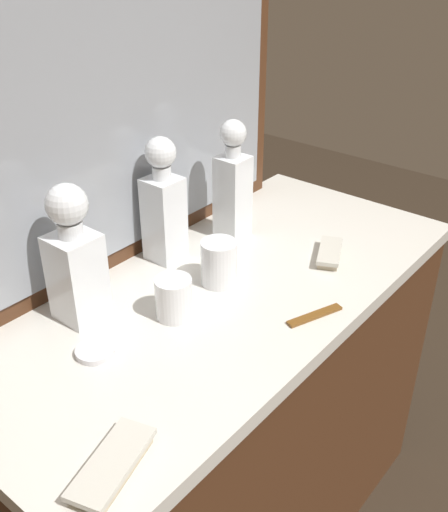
{
  "coord_description": "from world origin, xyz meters",
  "views": [
    {
      "loc": [
        -0.86,
        -0.7,
        1.58
      ],
      "look_at": [
        0.0,
        0.0,
        0.93
      ],
      "focal_mm": 41.93,
      "sensor_mm": 36.0,
      "label": 1
    }
  ],
  "objects_px": {
    "crystal_tumbler_rear": "(219,264)",
    "silver_brush_far_left": "(112,466)",
    "porcelain_dish": "(95,351)",
    "crystal_tumbler_right": "(174,300)",
    "crystal_decanter_center": "(164,212)",
    "silver_brush_front": "(329,253)",
    "tortoiseshell_comb": "(315,315)",
    "crystal_decanter_left": "(233,191)",
    "crystal_decanter_rear": "(76,266)"
  },
  "relations": [
    {
      "from": "crystal_decanter_rear",
      "to": "crystal_tumbler_right",
      "type": "xyz_separation_m",
      "value": [
        0.12,
        -0.15,
        -0.08
      ]
    },
    {
      "from": "crystal_decanter_center",
      "to": "crystal_decanter_left",
      "type": "xyz_separation_m",
      "value": [
        0.19,
        -0.05,
        0.0
      ]
    },
    {
      "from": "porcelain_dish",
      "to": "crystal_decanter_left",
      "type": "bearing_deg",
      "value": 10.18
    },
    {
      "from": "crystal_decanter_left",
      "to": "crystal_tumbler_right",
      "type": "distance_m",
      "value": 0.38
    },
    {
      "from": "crystal_tumbler_rear",
      "to": "porcelain_dish",
      "type": "relative_size",
      "value": 1.38
    },
    {
      "from": "crystal_decanter_left",
      "to": "crystal_tumbler_rear",
      "type": "distance_m",
      "value": 0.24
    },
    {
      "from": "crystal_decanter_center",
      "to": "silver_brush_far_left",
      "type": "height_order",
      "value": "crystal_decanter_center"
    },
    {
      "from": "crystal_tumbler_rear",
      "to": "porcelain_dish",
      "type": "bearing_deg",
      "value": 176.29
    },
    {
      "from": "crystal_decanter_left",
      "to": "silver_brush_far_left",
      "type": "distance_m",
      "value": 0.78
    },
    {
      "from": "crystal_decanter_center",
      "to": "crystal_tumbler_right",
      "type": "distance_m",
      "value": 0.26
    },
    {
      "from": "crystal_decanter_center",
      "to": "silver_brush_front",
      "type": "relative_size",
      "value": 2.13
    },
    {
      "from": "crystal_decanter_left",
      "to": "silver_brush_front",
      "type": "height_order",
      "value": "crystal_decanter_left"
    },
    {
      "from": "crystal_decanter_center",
      "to": "porcelain_dish",
      "type": "distance_m",
      "value": 0.4
    },
    {
      "from": "crystal_decanter_rear",
      "to": "tortoiseshell_comb",
      "type": "distance_m",
      "value": 0.49
    },
    {
      "from": "silver_brush_far_left",
      "to": "silver_brush_front",
      "type": "bearing_deg",
      "value": 5.67
    },
    {
      "from": "crystal_decanter_rear",
      "to": "porcelain_dish",
      "type": "height_order",
      "value": "crystal_decanter_rear"
    },
    {
      "from": "crystal_tumbler_rear",
      "to": "silver_brush_far_left",
      "type": "height_order",
      "value": "crystal_tumbler_rear"
    },
    {
      "from": "crystal_tumbler_right",
      "to": "porcelain_dish",
      "type": "relative_size",
      "value": 1.18
    },
    {
      "from": "crystal_decanter_center",
      "to": "crystal_decanter_left",
      "type": "distance_m",
      "value": 0.2
    },
    {
      "from": "porcelain_dish",
      "to": "tortoiseshell_comb",
      "type": "xyz_separation_m",
      "value": [
        0.36,
        -0.26,
        -0.0
      ]
    },
    {
      "from": "silver_brush_far_left",
      "to": "porcelain_dish",
      "type": "bearing_deg",
      "value": 54.96
    },
    {
      "from": "crystal_tumbler_rear",
      "to": "crystal_decanter_rear",
      "type": "bearing_deg",
      "value": 153.09
    },
    {
      "from": "crystal_decanter_center",
      "to": "silver_brush_front",
      "type": "height_order",
      "value": "crystal_decanter_center"
    },
    {
      "from": "crystal_decanter_center",
      "to": "tortoiseshell_comb",
      "type": "height_order",
      "value": "crystal_decanter_center"
    },
    {
      "from": "crystal_tumbler_rear",
      "to": "silver_brush_far_left",
      "type": "xyz_separation_m",
      "value": [
        -0.5,
        -0.21,
        -0.03
      ]
    },
    {
      "from": "silver_brush_far_left",
      "to": "tortoiseshell_comb",
      "type": "xyz_separation_m",
      "value": [
        0.53,
        -0.03,
        -0.01
      ]
    },
    {
      "from": "crystal_decanter_left",
      "to": "porcelain_dish",
      "type": "height_order",
      "value": "crystal_decanter_left"
    },
    {
      "from": "crystal_decanter_center",
      "to": "crystal_decanter_rear",
      "type": "height_order",
      "value": "crystal_decanter_center"
    },
    {
      "from": "crystal_decanter_center",
      "to": "crystal_tumbler_rear",
      "type": "distance_m",
      "value": 0.19
    },
    {
      "from": "crystal_decanter_center",
      "to": "silver_brush_front",
      "type": "distance_m",
      "value": 0.41
    },
    {
      "from": "crystal_decanter_left",
      "to": "tortoiseshell_comb",
      "type": "height_order",
      "value": "crystal_decanter_left"
    },
    {
      "from": "crystal_decanter_rear",
      "to": "crystal_tumbler_right",
      "type": "height_order",
      "value": "crystal_decanter_rear"
    },
    {
      "from": "silver_brush_far_left",
      "to": "porcelain_dish",
      "type": "distance_m",
      "value": 0.28
    },
    {
      "from": "crystal_decanter_left",
      "to": "porcelain_dish",
      "type": "bearing_deg",
      "value": -169.82
    },
    {
      "from": "crystal_decanter_center",
      "to": "crystal_tumbler_right",
      "type": "height_order",
      "value": "crystal_decanter_center"
    },
    {
      "from": "crystal_tumbler_rear",
      "to": "porcelain_dish",
      "type": "height_order",
      "value": "crystal_tumbler_rear"
    },
    {
      "from": "crystal_tumbler_right",
      "to": "porcelain_dish",
      "type": "height_order",
      "value": "crystal_tumbler_right"
    },
    {
      "from": "crystal_decanter_left",
      "to": "crystal_tumbler_rear",
      "type": "relative_size",
      "value": 2.94
    },
    {
      "from": "crystal_tumbler_right",
      "to": "crystal_decanter_left",
      "type": "bearing_deg",
      "value": 20.02
    },
    {
      "from": "silver_brush_front",
      "to": "crystal_tumbler_right",
      "type": "bearing_deg",
      "value": 162.96
    },
    {
      "from": "crystal_tumbler_right",
      "to": "crystal_decanter_center",
      "type": "bearing_deg",
      "value": 48.01
    },
    {
      "from": "silver_brush_front",
      "to": "silver_brush_far_left",
      "type": "relative_size",
      "value": 0.81
    },
    {
      "from": "crystal_decanter_rear",
      "to": "silver_brush_front",
      "type": "distance_m",
      "value": 0.6
    },
    {
      "from": "crystal_tumbler_rear",
      "to": "porcelain_dish",
      "type": "xyz_separation_m",
      "value": [
        -0.34,
        0.02,
        -0.04
      ]
    },
    {
      "from": "crystal_tumbler_rear",
      "to": "tortoiseshell_comb",
      "type": "distance_m",
      "value": 0.24
    },
    {
      "from": "silver_brush_far_left",
      "to": "porcelain_dish",
      "type": "height_order",
      "value": "silver_brush_far_left"
    },
    {
      "from": "silver_brush_far_left",
      "to": "porcelain_dish",
      "type": "xyz_separation_m",
      "value": [
        0.16,
        0.23,
        -0.01
      ]
    },
    {
      "from": "silver_brush_front",
      "to": "porcelain_dish",
      "type": "bearing_deg",
      "value": 165.1
    },
    {
      "from": "crystal_decanter_left",
      "to": "crystal_decanter_rear",
      "type": "bearing_deg",
      "value": 177.46
    },
    {
      "from": "crystal_tumbler_right",
      "to": "tortoiseshell_comb",
      "type": "bearing_deg",
      "value": -51.28
    }
  ]
}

